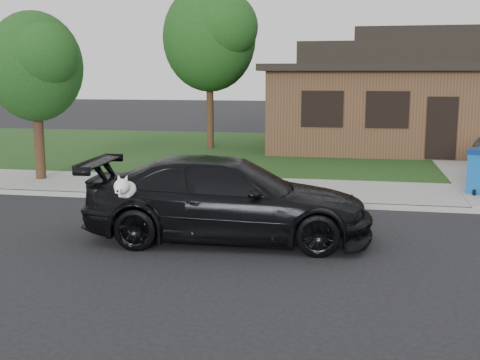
# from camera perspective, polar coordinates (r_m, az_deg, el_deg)

# --- Properties ---
(ground) EXTENTS (120.00, 120.00, 0.00)m
(ground) POSITION_cam_1_polar(r_m,az_deg,el_deg) (10.62, 4.13, -6.48)
(ground) COLOR black
(ground) RESTS_ON ground
(sidewalk) EXTENTS (60.00, 3.00, 0.12)m
(sidewalk) POSITION_cam_1_polar(r_m,az_deg,el_deg) (15.45, 6.37, -1.08)
(sidewalk) COLOR gray
(sidewalk) RESTS_ON ground
(curb) EXTENTS (60.00, 0.12, 0.12)m
(curb) POSITION_cam_1_polar(r_m,az_deg,el_deg) (13.99, 5.86, -2.23)
(curb) COLOR gray
(curb) RESTS_ON ground
(lawn) EXTENTS (60.00, 13.00, 0.13)m
(lawn) POSITION_cam_1_polar(r_m,az_deg,el_deg) (23.34, 7.98, 2.64)
(lawn) COLOR #193814
(lawn) RESTS_ON ground
(sedan) EXTENTS (5.35, 2.59, 1.51)m
(sedan) POSITION_cam_1_polar(r_m,az_deg,el_deg) (11.00, -1.16, -1.81)
(sedan) COLOR black
(sedan) RESTS_ON ground
(house) EXTENTS (12.60, 8.60, 4.65)m
(house) POSITION_cam_1_polar(r_m,az_deg,el_deg) (25.29, 17.52, 7.54)
(house) COLOR #422B1C
(house) RESTS_ON ground
(tree_0) EXTENTS (3.78, 3.60, 6.34)m
(tree_0) POSITION_cam_1_polar(r_m,az_deg,el_deg) (23.70, -2.59, 13.53)
(tree_0) COLOR #332114
(tree_0) RESTS_ON ground
(tree_2) EXTENTS (2.73, 2.60, 4.59)m
(tree_2) POSITION_cam_1_polar(r_m,az_deg,el_deg) (17.48, -18.69, 10.32)
(tree_2) COLOR #332114
(tree_2) RESTS_ON ground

